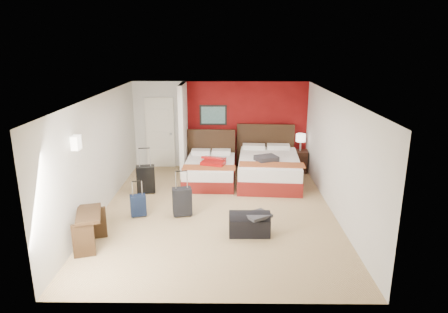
{
  "coord_description": "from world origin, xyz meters",
  "views": [
    {
      "loc": [
        0.23,
        -8.09,
        3.55
      ],
      "look_at": [
        0.13,
        0.8,
        1.0
      ],
      "focal_mm": 31.93,
      "sensor_mm": 36.0,
      "label": 1
    }
  ],
  "objects_px": {
    "table_lamp": "(301,142)",
    "suitcase_navy": "(138,206)",
    "duffel_bag": "(249,225)",
    "red_suitcase_open": "(214,161)",
    "suitcase_black": "(146,180)",
    "desk": "(90,230)",
    "nightstand": "(300,161)",
    "suitcase_charcoal": "(182,203)",
    "bed_right": "(269,170)",
    "bed_left": "(210,172)"
  },
  "relations": [
    {
      "from": "suitcase_black",
      "to": "suitcase_charcoal",
      "type": "xyz_separation_m",
      "value": [
        1.03,
        -1.32,
        -0.03
      ]
    },
    {
      "from": "bed_left",
      "to": "table_lamp",
      "type": "xyz_separation_m",
      "value": [
        2.51,
        0.92,
        0.57
      ]
    },
    {
      "from": "bed_left",
      "to": "red_suitcase_open",
      "type": "relative_size",
      "value": 2.32
    },
    {
      "from": "bed_left",
      "to": "table_lamp",
      "type": "distance_m",
      "value": 2.74
    },
    {
      "from": "suitcase_navy",
      "to": "duffel_bag",
      "type": "relative_size",
      "value": 0.58
    },
    {
      "from": "table_lamp",
      "to": "suitcase_black",
      "type": "distance_m",
      "value": 4.43
    },
    {
      "from": "red_suitcase_open",
      "to": "suitcase_black",
      "type": "distance_m",
      "value": 1.8
    },
    {
      "from": "red_suitcase_open",
      "to": "suitcase_charcoal",
      "type": "xyz_separation_m",
      "value": [
        -0.59,
        -2.06,
        -0.31
      ]
    },
    {
      "from": "nightstand",
      "to": "suitcase_charcoal",
      "type": "height_order",
      "value": "nightstand"
    },
    {
      "from": "suitcase_black",
      "to": "suitcase_charcoal",
      "type": "bearing_deg",
      "value": -62.67
    },
    {
      "from": "table_lamp",
      "to": "suitcase_navy",
      "type": "distance_m",
      "value": 5.06
    },
    {
      "from": "bed_left",
      "to": "suitcase_charcoal",
      "type": "bearing_deg",
      "value": -100.91
    },
    {
      "from": "bed_left",
      "to": "red_suitcase_open",
      "type": "distance_m",
      "value": 0.36
    },
    {
      "from": "nightstand",
      "to": "suitcase_navy",
      "type": "relative_size",
      "value": 1.35
    },
    {
      "from": "bed_right",
      "to": "suitcase_black",
      "type": "distance_m",
      "value": 3.18
    },
    {
      "from": "suitcase_charcoal",
      "to": "desk",
      "type": "height_order",
      "value": "desk"
    },
    {
      "from": "red_suitcase_open",
      "to": "desk",
      "type": "xyz_separation_m",
      "value": [
        -2.08,
        -3.44,
        -0.26
      ]
    },
    {
      "from": "duffel_bag",
      "to": "red_suitcase_open",
      "type": "bearing_deg",
      "value": 104.58
    },
    {
      "from": "red_suitcase_open",
      "to": "table_lamp",
      "type": "bearing_deg",
      "value": 40.54
    },
    {
      "from": "bed_left",
      "to": "table_lamp",
      "type": "height_order",
      "value": "table_lamp"
    },
    {
      "from": "bed_right",
      "to": "nightstand",
      "type": "xyz_separation_m",
      "value": [
        0.97,
        0.92,
        -0.03
      ]
    },
    {
      "from": "bed_left",
      "to": "suitcase_black",
      "type": "xyz_separation_m",
      "value": [
        -1.52,
        -0.84,
        0.05
      ]
    },
    {
      "from": "suitcase_charcoal",
      "to": "suitcase_navy",
      "type": "distance_m",
      "value": 0.93
    },
    {
      "from": "suitcase_black",
      "to": "suitcase_navy",
      "type": "bearing_deg",
      "value": -96.12
    },
    {
      "from": "bed_left",
      "to": "suitcase_charcoal",
      "type": "height_order",
      "value": "suitcase_charcoal"
    },
    {
      "from": "suitcase_black",
      "to": "desk",
      "type": "distance_m",
      "value": 2.74
    },
    {
      "from": "red_suitcase_open",
      "to": "duffel_bag",
      "type": "relative_size",
      "value": 1.02
    },
    {
      "from": "bed_left",
      "to": "duffel_bag",
      "type": "height_order",
      "value": "bed_left"
    },
    {
      "from": "desk",
      "to": "suitcase_navy",
      "type": "bearing_deg",
      "value": 50.49
    },
    {
      "from": "nightstand",
      "to": "desk",
      "type": "relative_size",
      "value": 0.75
    },
    {
      "from": "bed_right",
      "to": "suitcase_black",
      "type": "relative_size",
      "value": 3.41
    },
    {
      "from": "nightstand",
      "to": "suitcase_black",
      "type": "distance_m",
      "value": 4.4
    },
    {
      "from": "suitcase_black",
      "to": "suitcase_navy",
      "type": "xyz_separation_m",
      "value": [
        0.11,
        -1.38,
        -0.1
      ]
    },
    {
      "from": "bed_left",
      "to": "table_lamp",
      "type": "relative_size",
      "value": 3.8
    },
    {
      "from": "duffel_bag",
      "to": "desk",
      "type": "height_order",
      "value": "desk"
    },
    {
      "from": "suitcase_black",
      "to": "bed_left",
      "type": "bearing_deg",
      "value": 18.17
    },
    {
      "from": "bed_left",
      "to": "suitcase_navy",
      "type": "height_order",
      "value": "bed_left"
    },
    {
      "from": "bed_left",
      "to": "bed_right",
      "type": "relative_size",
      "value": 0.82
    },
    {
      "from": "bed_left",
      "to": "nightstand",
      "type": "height_order",
      "value": "nightstand"
    },
    {
      "from": "table_lamp",
      "to": "suitcase_navy",
      "type": "bearing_deg",
      "value": -141.46
    },
    {
      "from": "duffel_bag",
      "to": "desk",
      "type": "relative_size",
      "value": 0.96
    },
    {
      "from": "suitcase_charcoal",
      "to": "desk",
      "type": "relative_size",
      "value": 0.72
    },
    {
      "from": "duffel_bag",
      "to": "table_lamp",
      "type": "bearing_deg",
      "value": 66.9
    },
    {
      "from": "table_lamp",
      "to": "bed_right",
      "type": "bearing_deg",
      "value": -136.5
    },
    {
      "from": "nightstand",
      "to": "duffel_bag",
      "type": "relative_size",
      "value": 0.78
    },
    {
      "from": "duffel_bag",
      "to": "suitcase_charcoal",
      "type": "bearing_deg",
      "value": 147.83
    },
    {
      "from": "nightstand",
      "to": "suitcase_black",
      "type": "relative_size",
      "value": 0.93
    },
    {
      "from": "bed_right",
      "to": "desk",
      "type": "height_order",
      "value": "desk"
    },
    {
      "from": "bed_right",
      "to": "nightstand",
      "type": "bearing_deg",
      "value": 47.47
    },
    {
      "from": "desk",
      "to": "red_suitcase_open",
      "type": "bearing_deg",
      "value": 42.44
    }
  ]
}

